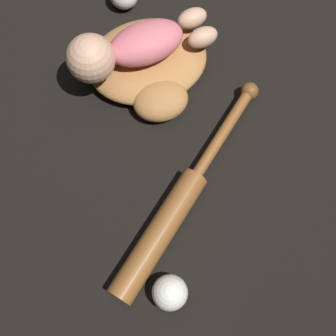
% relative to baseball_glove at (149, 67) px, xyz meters
% --- Properties ---
extents(ground_plane, '(6.00, 6.00, 0.00)m').
position_rel_baseball_glove_xyz_m(ground_plane, '(0.05, -0.08, -0.04)').
color(ground_plane, black).
extents(baseball_glove, '(0.38, 0.36, 0.07)m').
position_rel_baseball_glove_xyz_m(baseball_glove, '(0.00, 0.00, 0.00)').
color(baseball_glove, '#A8703D').
rests_on(baseball_glove, ground).
extents(baby_figure, '(0.37, 0.25, 0.12)m').
position_rel_baseball_glove_xyz_m(baby_figure, '(0.05, 0.00, 0.08)').
color(baby_figure, '#D16670').
rests_on(baby_figure, baseball_glove).
extents(baseball_bat, '(0.35, 0.56, 0.06)m').
position_rel_baseball_glove_xyz_m(baseball_bat, '(-0.08, 0.38, -0.01)').
color(baseball_bat, brown).
rests_on(baseball_bat, ground).
extents(baseball, '(0.08, 0.08, 0.08)m').
position_rel_baseball_glove_xyz_m(baseball, '(-0.07, 0.56, 0.00)').
color(baseball, silver).
rests_on(baseball, ground).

